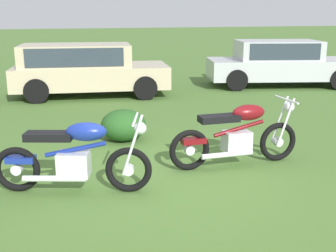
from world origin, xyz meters
The scene contains 6 objects.
ground_plane centered at (0.00, 0.00, 0.00)m, with size 120.00×120.00×0.00m, color #476B2D.
motorcycle_blue centered at (-1.23, -0.14, 0.48)m, with size 1.99×0.92×1.02m.
motorcycle_maroon centered at (1.22, 0.17, 0.48)m, with size 2.09×0.64×1.02m.
car_beige centered at (-0.32, 6.63, 0.83)m, with size 4.42×2.40×1.43m.
car_silver centered at (5.75, 6.48, 0.80)m, with size 4.83×2.80×1.43m.
shrub_low centered at (-0.17, 1.97, 0.29)m, with size 0.82×0.81×0.58m.
Camera 1 is at (-1.62, -5.49, 2.27)m, focal length 45.97 mm.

